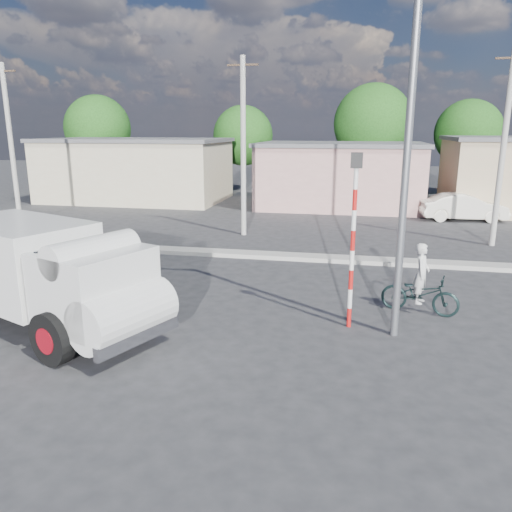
% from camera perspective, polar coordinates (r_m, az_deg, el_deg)
% --- Properties ---
extents(ground_plane, '(120.00, 120.00, 0.00)m').
position_cam_1_polar(ground_plane, '(12.15, -5.13, -9.49)').
color(ground_plane, '#2A2A2D').
rests_on(ground_plane, ground).
extents(median, '(40.00, 0.80, 0.16)m').
position_cam_1_polar(median, '(19.51, 1.65, 0.06)').
color(median, '#99968E').
rests_on(median, ground).
extents(truck, '(6.78, 4.54, 2.64)m').
position_cam_1_polar(truck, '(13.15, -22.65, -1.93)').
color(truck, black).
rests_on(truck, ground).
extents(bicycle, '(2.19, 1.25, 1.09)m').
position_cam_1_polar(bicycle, '(14.30, 18.21, -4.13)').
color(bicycle, black).
rests_on(bicycle, ground).
extents(cyclist, '(0.54, 0.68, 1.65)m').
position_cam_1_polar(cyclist, '(14.21, 18.30, -3.06)').
color(cyclist, silver).
rests_on(cyclist, ground).
extents(car_cream, '(4.61, 2.00, 1.47)m').
position_cam_1_polar(car_cream, '(29.55, 22.63, 5.18)').
color(car_cream, silver).
rests_on(car_cream, ground).
extents(traffic_pole, '(0.28, 0.18, 4.36)m').
position_cam_1_polar(traffic_pole, '(12.33, 11.08, 3.31)').
color(traffic_pole, red).
rests_on(traffic_pole, ground).
extents(streetlight, '(2.34, 0.22, 9.00)m').
position_cam_1_polar(streetlight, '(11.84, 16.30, 14.10)').
color(streetlight, slate).
rests_on(streetlight, ground).
extents(building_row, '(37.80, 7.30, 4.44)m').
position_cam_1_polar(building_row, '(32.80, 7.98, 9.41)').
color(building_row, '#BFB290').
rests_on(building_row, ground).
extents(tree_row, '(43.62, 7.43, 8.42)m').
position_cam_1_polar(tree_row, '(39.06, 12.84, 14.18)').
color(tree_row, '#38281E').
rests_on(tree_row, ground).
extents(utility_poles, '(35.40, 0.24, 8.00)m').
position_cam_1_polar(utility_poles, '(22.63, 11.88, 11.97)').
color(utility_poles, '#99968E').
rests_on(utility_poles, ground).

